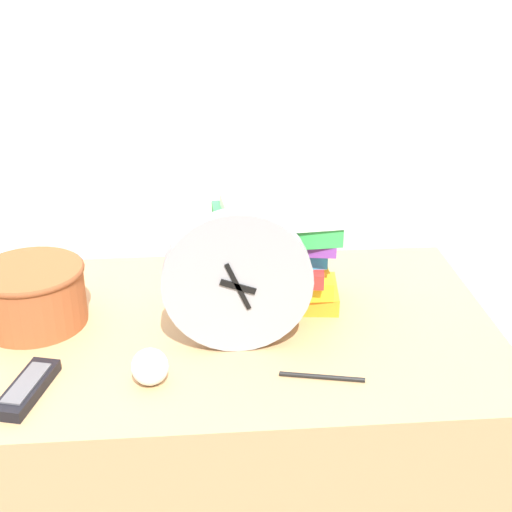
# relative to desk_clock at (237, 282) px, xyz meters

# --- Properties ---
(wall_back) EXTENTS (6.00, 0.04, 2.40)m
(wall_back) POSITION_rel_desk_clock_xyz_m (-0.10, 0.47, 0.34)
(wall_back) COLOR silver
(wall_back) RESTS_ON ground_plane
(desk) EXTENTS (1.19, 0.64, 0.73)m
(desk) POSITION_rel_desk_clock_xyz_m (-0.10, 0.08, -0.50)
(desk) COLOR tan
(desk) RESTS_ON ground_plane
(desk_clock) EXTENTS (0.26, 0.04, 0.26)m
(desk_clock) POSITION_rel_desk_clock_xyz_m (0.00, 0.00, 0.00)
(desk_clock) COLOR #99999E
(desk_clock) RESTS_ON desk
(book_stack) EXTENTS (0.26, 0.22, 0.22)m
(book_stack) POSITION_rel_desk_clock_xyz_m (0.08, 0.16, -0.01)
(book_stack) COLOR orange
(book_stack) RESTS_ON desk
(basket) EXTENTS (0.20, 0.20, 0.12)m
(basket) POSITION_rel_desk_clock_xyz_m (-0.38, 0.12, -0.07)
(basket) COLOR #994C28
(basket) RESTS_ON desk
(tv_remote) EXTENTS (0.09, 0.16, 0.02)m
(tv_remote) POSITION_rel_desk_clock_xyz_m (-0.35, -0.11, -0.12)
(tv_remote) COLOR black
(tv_remote) RESTS_ON desk
(crumpled_paper_ball) EXTENTS (0.06, 0.06, 0.06)m
(crumpled_paper_ball) POSITION_rel_desk_clock_xyz_m (-0.15, -0.10, -0.10)
(crumpled_paper_ball) COLOR white
(crumpled_paper_ball) RESTS_ON desk
(pen) EXTENTS (0.14, 0.04, 0.01)m
(pen) POSITION_rel_desk_clock_xyz_m (0.13, -0.11, -0.13)
(pen) COLOR black
(pen) RESTS_ON desk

